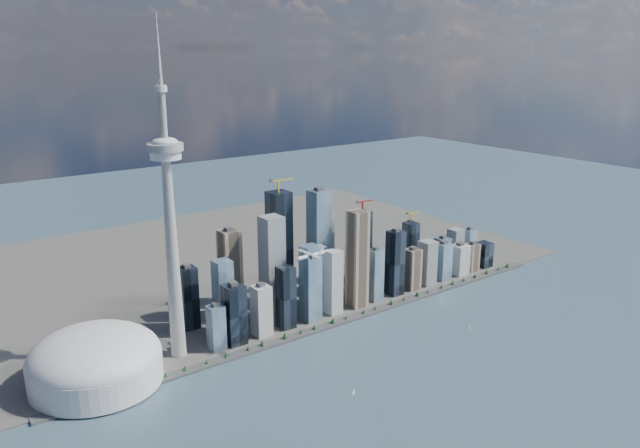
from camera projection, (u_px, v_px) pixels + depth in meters
ground at (438, 377)px, 987.16m from camera, size 4000.00×4000.00×0.00m
seawall at (340, 322)px, 1179.73m from camera, size 1100.00×22.00×4.00m
land at (226, 260)px, 1527.47m from camera, size 1400.00×900.00×3.00m
shoreline_trees at (340, 319)px, 1177.88m from camera, size 960.53×7.20×8.80m
skyscraper_cluster at (337, 265)px, 1259.86m from camera, size 736.00×142.00×256.58m
needle_tower at (170, 222)px, 990.28m from camera, size 56.00×56.00×550.50m
dome_stadium at (95, 361)px, 955.73m from camera, size 200.00×200.00×86.00m
airplane at (311, 255)px, 1026.89m from camera, size 64.18×56.71×15.66m
sailboat_west at (354, 391)px, 938.34m from camera, size 7.34×3.68×10.22m
sailboat_east at (470, 327)px, 1154.65m from camera, size 6.86×4.28×9.84m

